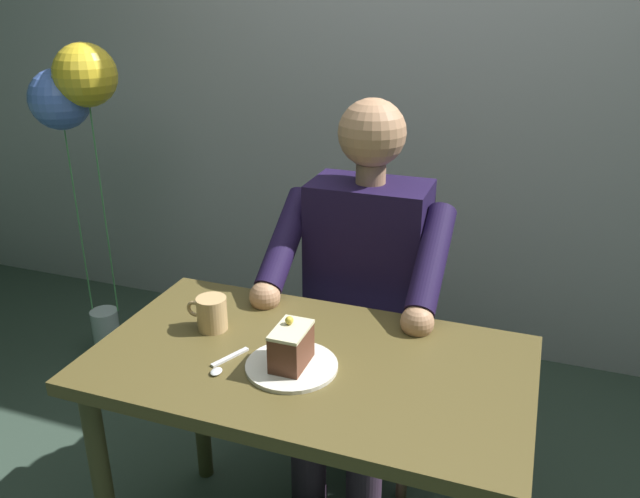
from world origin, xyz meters
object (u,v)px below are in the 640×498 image
object	(u,v)px
dessert_spoon	(223,365)
balloon_display	(77,116)
coffee_cup	(211,313)
cake_slice	(291,346)
seated_person	(361,300)
dining_table	(309,391)
chair	(373,322)

from	to	relation	value
dessert_spoon	balloon_display	world-z (taller)	balloon_display
coffee_cup	dessert_spoon	bearing A→B (deg)	126.11
coffee_cup	cake_slice	bearing A→B (deg)	159.17
cake_slice	coffee_cup	distance (m)	0.29
dessert_spoon	seated_person	bearing A→B (deg)	-108.18
dining_table	chair	bearing A→B (deg)	-90.00
chair	seated_person	world-z (taller)	seated_person
seated_person	cake_slice	bearing A→B (deg)	87.23
dining_table	seated_person	xyz separation A→B (m)	(0.00, -0.45, 0.04)
dessert_spoon	dining_table	bearing A→B (deg)	-150.54
dining_table	cake_slice	bearing A→B (deg)	65.01
chair	dining_table	bearing A→B (deg)	90.00
seated_person	dessert_spoon	bearing A→B (deg)	71.82
dessert_spoon	chair	bearing A→B (deg)	-104.12
cake_slice	coffee_cup	bearing A→B (deg)	-20.83
dining_table	chair	xyz separation A→B (m)	(0.00, -0.62, -0.13)
balloon_display	dessert_spoon	bearing A→B (deg)	140.87
dessert_spoon	coffee_cup	bearing A→B (deg)	-53.89
cake_slice	balloon_display	world-z (taller)	balloon_display
chair	coffee_cup	distance (m)	0.70
seated_person	cake_slice	distance (m)	0.52
dining_table	cake_slice	distance (m)	0.17
seated_person	dessert_spoon	size ratio (longest dim) A/B	8.93
chair	balloon_display	size ratio (longest dim) A/B	0.65
seated_person	coffee_cup	bearing A→B (deg)	53.81
cake_slice	balloon_display	bearing A→B (deg)	-33.81
chair	coffee_cup	size ratio (longest dim) A/B	7.67
dining_table	coffee_cup	world-z (taller)	coffee_cup
balloon_display	seated_person	bearing A→B (deg)	165.49
dining_table	cake_slice	xyz separation A→B (m)	(0.02, 0.05, 0.16)
dining_table	coffee_cup	xyz separation A→B (m)	(0.29, -0.05, 0.14)
coffee_cup	balloon_display	world-z (taller)	balloon_display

